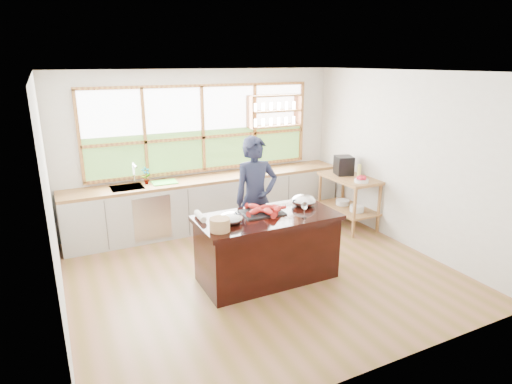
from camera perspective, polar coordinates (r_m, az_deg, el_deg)
ground_plane at (r=6.09m, az=0.58°, el=-10.56°), size 5.00×5.00×0.00m
room_shell at (r=5.96m, az=-1.40°, el=6.72°), size 5.02×4.52×2.71m
back_counter at (r=7.55m, az=-6.19°, el=-1.31°), size 4.90×0.63×0.90m
right_shelf_unit at (r=7.67m, az=12.29°, el=-0.14°), size 0.62×1.10×0.90m
island at (r=5.73m, az=1.50°, el=-7.37°), size 1.85×0.90×0.90m
cook at (r=6.18m, az=-0.02°, el=-0.94°), size 0.68×0.46×1.82m
potted_plant at (r=7.17m, az=-14.47°, el=2.14°), size 0.17×0.13×0.29m
cutting_board at (r=7.21m, az=-12.10°, el=1.27°), size 0.41×0.31×0.01m
espresso_machine at (r=7.69m, az=11.63°, el=3.50°), size 0.36×0.38×0.33m
wine_bottle at (r=7.46m, az=13.58°, el=2.66°), size 0.08×0.08×0.25m
fruit_bowl at (r=7.28m, az=13.89°, el=1.61°), size 0.23×0.23×0.11m
slate_board at (r=5.64m, az=0.79°, el=-2.76°), size 0.57×0.43×0.02m
lobster_pile at (r=5.61m, az=1.13°, el=-2.35°), size 0.52×0.48×0.08m
mixing_bowl_left at (r=5.29m, az=-3.38°, el=-3.51°), size 0.31×0.31×0.15m
mixing_bowl_right at (r=5.95m, az=6.37°, el=-1.15°), size 0.34×0.34×0.16m
wine_glass at (r=5.45m, az=6.48°, el=-1.89°), size 0.08×0.08×0.22m
wicker_basket at (r=5.06m, az=-4.86°, el=-4.36°), size 0.24×0.24×0.16m
parchment_roll at (r=5.47m, az=-7.45°, el=-3.23°), size 0.09×0.30×0.08m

